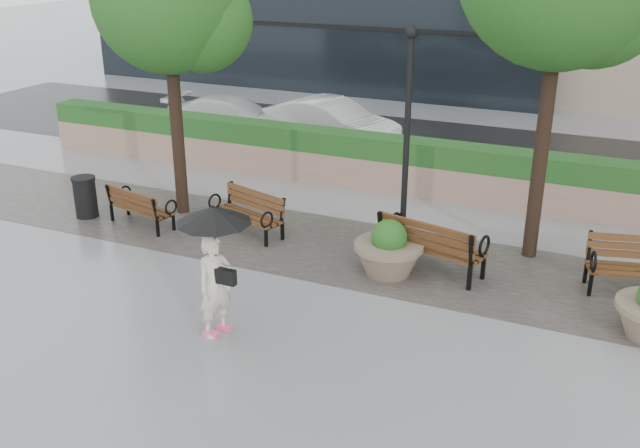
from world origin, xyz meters
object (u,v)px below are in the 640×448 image
at_px(car_right, 332,123).
at_px(bench_0, 142,215).
at_px(car_left, 234,118).
at_px(trash_bin, 86,198).
at_px(pedestrian, 215,259).
at_px(bench_1, 248,222).
at_px(bench_2, 430,256).
at_px(planter_left, 388,253).
at_px(lamppost, 406,158).

bearing_deg(car_right, bench_0, -176.22).
distance_m(car_left, car_right, 3.26).
distance_m(trash_bin, pedestrian, 6.39).
height_order(bench_1, trash_bin, bench_1).
distance_m(trash_bin, car_left, 7.44).
bearing_deg(bench_2, bench_0, 16.65).
relative_size(bench_2, planter_left, 1.64).
height_order(bench_2, lamppost, lamppost).
bearing_deg(lamppost, bench_0, -170.05).
bearing_deg(trash_bin, bench_0, 2.14).
relative_size(bench_1, bench_2, 0.85).
bearing_deg(lamppost, car_left, 140.25).
relative_size(bench_0, lamppost, 0.38).
xyz_separation_m(bench_2, car_left, (-8.43, 7.02, 0.31)).
distance_m(bench_0, car_right, 7.79).
height_order(bench_0, bench_2, bench_2).
xyz_separation_m(trash_bin, lamppost, (7.18, 1.05, 1.53)).
bearing_deg(bench_0, trash_bin, 15.13).
height_order(bench_0, pedestrian, pedestrian).
distance_m(bench_2, car_right, 8.98).
bearing_deg(bench_0, pedestrian, 153.66).
distance_m(trash_bin, car_right, 8.21).
relative_size(bench_0, pedestrian, 0.79).
relative_size(bench_0, bench_2, 0.80).
bearing_deg(pedestrian, lamppost, -0.73).
height_order(trash_bin, car_left, car_left).
bearing_deg(car_right, trash_bin, 173.50).
height_order(bench_2, pedestrian, pedestrian).
bearing_deg(bench_2, lamppost, -26.37).
relative_size(bench_1, car_left, 0.42).
bearing_deg(trash_bin, pedestrian, -30.34).
bearing_deg(bench_0, lamppost, -157.06).
distance_m(planter_left, pedestrian, 3.75).
xyz_separation_m(bench_0, car_right, (1.27, 7.67, 0.45)).
height_order(bench_2, trash_bin, bench_2).
height_order(bench_0, bench_1, bench_1).
distance_m(bench_0, trash_bin, 1.51).
bearing_deg(lamppost, bench_2, -39.91).
distance_m(planter_left, lamppost, 1.90).
xyz_separation_m(car_left, pedestrian, (5.95, -10.62, 0.69)).
relative_size(trash_bin, car_right, 0.21).
bearing_deg(lamppost, planter_left, -85.86).
xyz_separation_m(car_right, pedestrian, (2.70, -10.93, 0.61)).
relative_size(lamppost, pedestrian, 2.06).
bearing_deg(bench_0, bench_2, -163.90).
height_order(planter_left, car_right, car_right).
bearing_deg(trash_bin, car_right, 70.31).
distance_m(bench_1, car_right, 7.20).
bearing_deg(bench_0, planter_left, -167.88).
relative_size(bench_2, car_left, 0.49).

